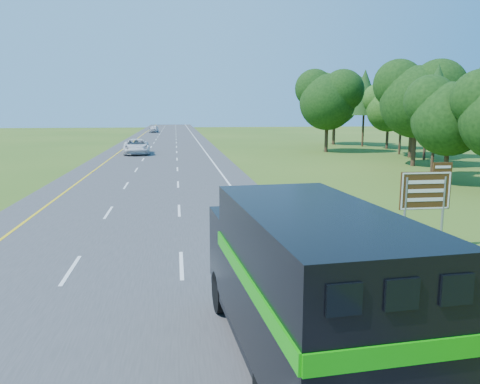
{
  "coord_description": "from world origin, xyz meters",
  "views": [
    {
      "loc": [
        1.73,
        -4.51,
        5.26
      ],
      "look_at": [
        4.74,
        17.37,
        1.42
      ],
      "focal_mm": 35.0,
      "sensor_mm": 36.0,
      "label": 1
    }
  ],
  "objects_px": {
    "horse_truck": "(301,284)",
    "exit_sign": "(426,194)",
    "far_car": "(154,129)",
    "white_suv": "(136,147)"
  },
  "relations": [
    {
      "from": "far_car",
      "to": "horse_truck",
      "type": "bearing_deg",
      "value": -81.68
    },
    {
      "from": "far_car",
      "to": "exit_sign",
      "type": "distance_m",
      "value": 101.72
    },
    {
      "from": "far_car",
      "to": "exit_sign",
      "type": "xyz_separation_m",
      "value": [
        14.44,
        -100.68,
        1.32
      ]
    },
    {
      "from": "exit_sign",
      "to": "horse_truck",
      "type": "bearing_deg",
      "value": -131.94
    },
    {
      "from": "horse_truck",
      "to": "white_suv",
      "type": "xyz_separation_m",
      "value": [
        -7.14,
        49.84,
        -0.96
      ]
    },
    {
      "from": "far_car",
      "to": "exit_sign",
      "type": "bearing_deg",
      "value": -77.52
    },
    {
      "from": "horse_truck",
      "to": "exit_sign",
      "type": "distance_m",
      "value": 10.25
    },
    {
      "from": "white_suv",
      "to": "far_car",
      "type": "height_order",
      "value": "white_suv"
    },
    {
      "from": "horse_truck",
      "to": "far_car",
      "type": "bearing_deg",
      "value": 89.74
    },
    {
      "from": "horse_truck",
      "to": "exit_sign",
      "type": "relative_size",
      "value": 2.39
    }
  ]
}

